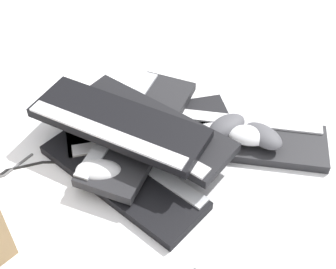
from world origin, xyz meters
TOP-DOWN VIEW (x-y plane):
  - ground_plane at (0.00, 0.00)m, footprint 3.20×3.20m
  - keyboard_0 at (0.20, -0.04)m, footprint 0.46×0.24m
  - keyboard_1 at (-0.04, 0.01)m, footprint 0.46×0.23m
  - keyboard_2 at (-0.11, -0.15)m, footprint 0.42×0.41m
  - keyboard_3 at (-0.07, -0.02)m, footprint 0.32×0.46m
  - keyboard_4 at (-0.04, -0.04)m, footprint 0.43×0.40m
  - keyboard_5 at (-0.12, -0.06)m, footprint 0.46×0.35m
  - mouse_0 at (-0.16, -0.16)m, footprint 0.11×0.07m
  - mouse_1 at (0.16, -0.03)m, footprint 0.13×0.12m
  - mouse_2 at (0.21, -0.06)m, footprint 0.12×0.09m
  - mouse_3 at (0.25, -0.07)m, footprint 0.12×0.13m
  - cable_0 at (-0.29, -0.31)m, footprint 0.52×0.37m

SIDE VIEW (x-z plane):
  - ground_plane at x=0.00m, z-range 0.00..0.00m
  - cable_0 at x=-0.29m, z-range 0.00..0.01m
  - keyboard_0 at x=0.20m, z-range 0.00..0.03m
  - keyboard_1 at x=-0.04m, z-range 0.00..0.03m
  - keyboard_2 at x=-0.11m, z-range 0.00..0.03m
  - keyboard_3 at x=-0.07m, z-range 0.03..0.06m
  - mouse_0 at x=-0.16m, z-range 0.03..0.07m
  - mouse_1 at x=0.16m, z-range 0.03..0.07m
  - mouse_2 at x=0.21m, z-range 0.03..0.07m
  - mouse_3 at x=0.25m, z-range 0.03..0.07m
  - keyboard_4 at x=-0.04m, z-range 0.06..0.09m
  - keyboard_5 at x=-0.12m, z-range 0.09..0.12m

